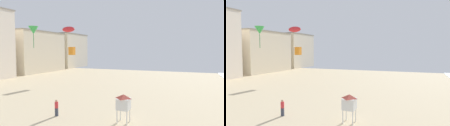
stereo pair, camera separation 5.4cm
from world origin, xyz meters
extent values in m
cube|color=beige|center=(-31.62, 44.48, 5.90)|extent=(12.47, 17.44, 11.80)
cube|color=gray|center=(-31.62, 44.48, 11.95)|extent=(12.72, 17.79, 0.30)
cube|color=beige|center=(-31.62, 62.81, 6.23)|extent=(11.34, 14.27, 12.47)
cube|color=gray|center=(-31.62, 62.81, 12.62)|extent=(11.56, 14.55, 0.30)
cube|color=#383D4C|center=(1.66, 13.12, 0.40)|extent=(0.28, 0.18, 0.80)
cylinder|color=red|center=(1.66, 13.12, 1.10)|extent=(0.34, 0.34, 0.60)
sphere|color=tan|center=(1.66, 13.12, 1.52)|extent=(0.24, 0.24, 0.24)
cylinder|color=white|center=(7.88, 13.40, 0.60)|extent=(0.10, 0.10, 1.20)
cylinder|color=white|center=(8.78, 13.40, 0.60)|extent=(0.10, 0.10, 1.20)
cylinder|color=white|center=(7.88, 14.30, 0.60)|extent=(0.10, 0.10, 1.20)
cylinder|color=white|center=(8.78, 14.30, 0.60)|extent=(0.10, 0.10, 1.20)
cube|color=white|center=(8.33, 13.85, 1.70)|extent=(1.10, 1.10, 1.00)
pyramid|color=#D14C3D|center=(8.33, 13.85, 2.38)|extent=(1.10, 1.10, 0.35)
ellipsoid|color=red|center=(-6.59, 27.60, 10.20)|extent=(2.56, 0.71, 0.99)
cube|color=orange|center=(-9.03, 32.39, 6.34)|extent=(1.04, 1.04, 1.64)
cone|color=green|center=(-8.36, 20.98, 9.49)|extent=(1.44, 1.44, 1.18)
cylinder|color=#277C35|center=(-8.36, 20.98, 7.86)|extent=(0.08, 0.08, 2.09)
camera|label=1|loc=(13.77, -2.64, 6.44)|focal=31.80mm
camera|label=2|loc=(13.82, -2.62, 6.44)|focal=31.80mm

